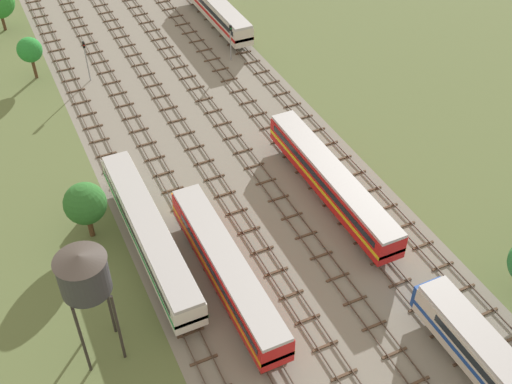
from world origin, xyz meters
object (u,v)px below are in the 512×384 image
(diesel_railcar_right_far, at_px, (217,9))
(signal_post_near, at_px, (230,38))
(diesel_railcar_left_near, at_px, (227,268))
(passenger_coach_centre_right_mid, at_px, (331,180))
(passenger_coach_far_left_midfar, at_px, (149,232))
(water_tower, at_px, (83,274))
(signal_post_nearest, at_px, (86,56))

(diesel_railcar_right_far, height_order, signal_post_near, signal_post_near)
(diesel_railcar_left_near, distance_m, diesel_railcar_right_far, 51.92)
(passenger_coach_centre_right_mid, height_order, signal_post_near, signal_post_near)
(passenger_coach_centre_right_mid, bearing_deg, passenger_coach_far_left_midfar, 178.02)
(diesel_railcar_right_far, xyz_separation_m, water_tower, (-30.92, -50.05, 6.68))
(diesel_railcar_right_far, bearing_deg, water_tower, -121.71)
(diesel_railcar_left_near, distance_m, signal_post_nearest, 40.67)
(passenger_coach_far_left_midfar, xyz_separation_m, water_tower, (-7.05, -8.89, 6.67))
(diesel_railcar_left_near, height_order, passenger_coach_centre_right_mid, same)
(passenger_coach_far_left_midfar, bearing_deg, signal_post_nearest, 85.92)
(passenger_coach_far_left_midfar, xyz_separation_m, signal_post_near, (21.48, 30.46, 0.81))
(diesel_railcar_left_near, bearing_deg, passenger_coach_centre_right_mid, 24.29)
(signal_post_nearest, bearing_deg, diesel_railcar_left_near, -86.63)
(diesel_railcar_right_far, distance_m, water_tower, 59.21)
(passenger_coach_centre_right_mid, height_order, passenger_coach_far_left_midfar, same)
(diesel_railcar_left_near, xyz_separation_m, signal_post_nearest, (-2.39, 40.59, 1.05))
(diesel_railcar_left_near, distance_m, signal_post_near, 41.14)
(passenger_coach_far_left_midfar, height_order, diesel_railcar_right_far, same)
(passenger_coach_centre_right_mid, relative_size, water_tower, 1.95)
(diesel_railcar_left_near, relative_size, water_tower, 1.82)
(diesel_railcar_right_far, xyz_separation_m, signal_post_near, (-2.39, -10.70, 0.82))
(diesel_railcar_right_far, bearing_deg, diesel_railcar_left_near, -111.58)
(water_tower, relative_size, signal_post_nearest, 1.95)
(water_tower, bearing_deg, signal_post_nearest, 77.44)
(diesel_railcar_left_near, relative_size, signal_post_near, 3.81)
(passenger_coach_far_left_midfar, relative_size, signal_post_nearest, 3.80)
(passenger_coach_centre_right_mid, relative_size, signal_post_nearest, 3.80)
(passenger_coach_far_left_midfar, bearing_deg, passenger_coach_centre_right_mid, -1.98)
(diesel_railcar_left_near, bearing_deg, signal_post_near, 66.03)
(passenger_coach_centre_right_mid, relative_size, signal_post_near, 4.08)
(diesel_railcar_right_far, xyz_separation_m, signal_post_nearest, (-21.48, -7.70, 1.05))
(signal_post_near, bearing_deg, passenger_coach_far_left_midfar, -125.20)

